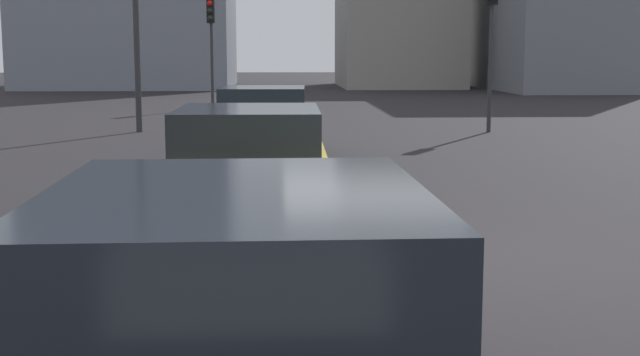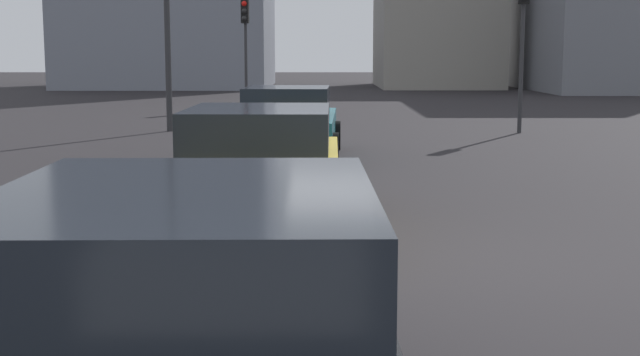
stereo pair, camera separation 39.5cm
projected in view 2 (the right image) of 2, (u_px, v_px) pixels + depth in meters
The scene contains 6 objects.
ground_plane at pixel (408, 268), 9.07m from camera, with size 160.00×160.00×0.20m, color black.
car_teal_right_lead at pixel (288, 123), 17.61m from camera, with size 4.47×2.23×1.45m.
car_yellow_right_second at pixel (260, 170), 10.50m from camera, with size 4.76×2.16×1.50m.
traffic_light_near_left at pixel (245, 30), 32.36m from camera, with size 0.33×0.31×4.09m.
traffic_light_near_right at pixel (523, 16), 22.45m from camera, with size 0.33×0.31×4.27m.
building_facade_center at pixel (435, 11), 52.08m from camera, with size 10.14×6.90×9.15m, color gray.
Camera 2 is at (-8.83, 0.92, 2.16)m, focal length 48.48 mm.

